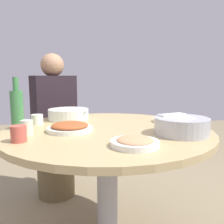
{
  "coord_description": "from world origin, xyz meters",
  "views": [
    {
      "loc": [
        -1.29,
        0.11,
        1.03
      ],
      "look_at": [
        0.04,
        -0.03,
        0.83
      ],
      "focal_mm": 38.12,
      "sensor_mm": 36.0,
      "label": 1
    }
  ],
  "objects": [
    {
      "name": "rice_bowl",
      "position": [
        -0.17,
        -0.36,
        0.79
      ],
      "size": [
        0.27,
        0.27,
        0.09
      ],
      "color": "#B2B5BA",
      "rests_on": "round_dining_table"
    },
    {
      "name": "dish_stirfry",
      "position": [
        -0.04,
        0.2,
        0.77
      ],
      "size": [
        0.24,
        0.24,
        0.05
      ],
      "color": "silver",
      "rests_on": "round_dining_table"
    },
    {
      "name": "stool_for_diner_left",
      "position": [
        0.73,
        0.39,
        0.23
      ],
      "size": [
        0.32,
        0.32,
        0.46
      ],
      "primitive_type": "cylinder",
      "color": "brown",
      "rests_on": "ground"
    },
    {
      "name": "dish_eggplant",
      "position": [
        0.16,
        -0.41,
        0.76
      ],
      "size": [
        0.21,
        0.21,
        0.04
      ],
      "color": "silver",
      "rests_on": "round_dining_table"
    },
    {
      "name": "tea_cup_side",
      "position": [
        -0.1,
        0.41,
        0.78
      ],
      "size": [
        0.06,
        0.06,
        0.07
      ],
      "primitive_type": "cylinder",
      "color": "silver",
      "rests_on": "round_dining_table"
    },
    {
      "name": "round_dining_table",
      "position": [
        0.0,
        0.0,
        0.61
      ],
      "size": [
        1.14,
        1.14,
        0.75
      ],
      "color": "#99999E",
      "rests_on": "ground"
    },
    {
      "name": "tea_cup_far",
      "position": [
        0.17,
        0.41,
        0.78
      ],
      "size": [
        0.07,
        0.07,
        0.06
      ],
      "primitive_type": "cylinder",
      "color": "white",
      "rests_on": "round_dining_table"
    },
    {
      "name": "dish_shrimp",
      "position": [
        -0.35,
        -0.09,
        0.76
      ],
      "size": [
        0.21,
        0.21,
        0.04
      ],
      "color": "white",
      "rests_on": "round_dining_table"
    },
    {
      "name": "diner_left",
      "position": [
        0.73,
        0.39,
        0.78
      ],
      "size": [
        0.45,
        0.44,
        0.76
      ],
      "color": "#2D333D",
      "rests_on": "stool_for_diner_left"
    },
    {
      "name": "soup_bowl",
      "position": [
        0.32,
        0.24,
        0.78
      ],
      "size": [
        0.27,
        0.27,
        0.07
      ],
      "color": "white",
      "rests_on": "round_dining_table"
    },
    {
      "name": "tea_cup_near",
      "position": [
        -0.23,
        0.41,
        0.78
      ],
      "size": [
        0.07,
        0.07,
        0.07
      ],
      "primitive_type": "cylinder",
      "color": "#C05245",
      "rests_on": "round_dining_table"
    },
    {
      "name": "green_bottle",
      "position": [
        0.05,
        0.49,
        0.86
      ],
      "size": [
        0.07,
        0.07,
        0.29
      ],
      "color": "#3C7D44",
      "rests_on": "round_dining_table"
    }
  ]
}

